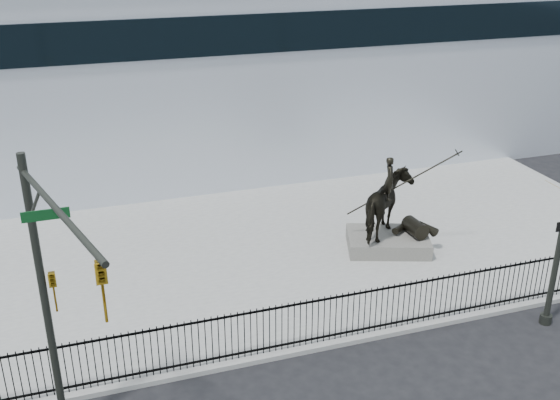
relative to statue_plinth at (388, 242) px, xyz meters
name	(u,v)px	position (x,y,z in m)	size (l,w,h in m)	color
ground	(335,373)	(-4.54, -5.88, -0.42)	(120.00, 120.00, 0.00)	black
plaza	(261,255)	(-4.54, 1.12, -0.35)	(30.00, 12.00, 0.15)	gray
building	(187,64)	(-4.54, 14.12, 4.08)	(44.00, 14.00, 9.00)	silver
picket_fence	(319,320)	(-4.54, -4.63, 0.48)	(22.10, 0.10, 1.50)	black
statue_plinth	(388,242)	(0.00, 0.00, 0.00)	(2.91, 2.00, 0.55)	#595651
equestrian_statue	(392,206)	(0.05, -0.02, 1.42)	(3.55, 2.82, 3.17)	black
traffic_signal_left	(54,298)	(-11.29, -6.51, 3.61)	(1.52, 4.84, 7.00)	#252822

